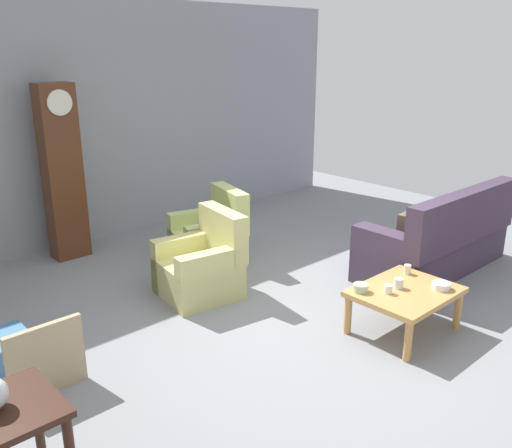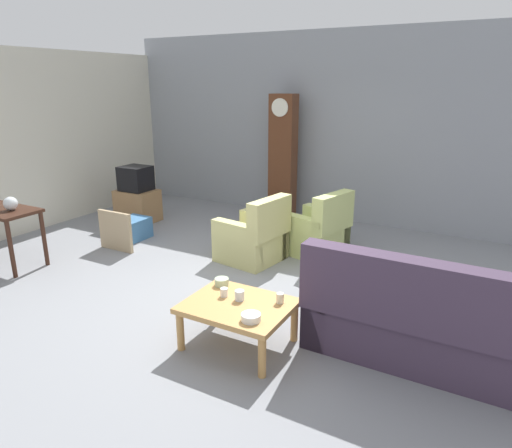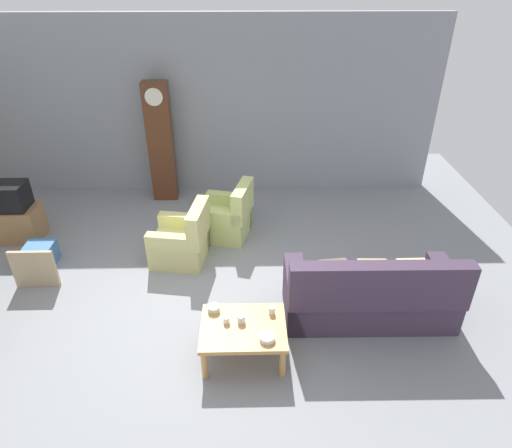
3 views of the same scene
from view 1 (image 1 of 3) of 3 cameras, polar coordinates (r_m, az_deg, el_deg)
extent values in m
plane|color=gray|center=(5.50, 3.93, -9.96)|extent=(10.40, 10.40, 0.00)
cube|color=gray|center=(7.84, -15.46, 10.27)|extent=(8.40, 0.16, 3.20)
cube|color=#423347|center=(6.94, 17.86, -2.72)|extent=(2.11, 0.86, 0.44)
cube|color=#423347|center=(6.62, 20.95, 0.70)|extent=(2.10, 0.22, 0.60)
cube|color=#423347|center=(7.69, 21.51, -0.17)|extent=(0.25, 0.84, 0.68)
cube|color=#423347|center=(6.16, 13.51, -3.82)|extent=(0.25, 0.84, 0.68)
cube|color=#C6B284|center=(7.24, 19.78, 1.28)|extent=(0.36, 0.13, 0.36)
cube|color=#9E8966|center=(6.84, 17.83, 0.52)|extent=(0.36, 0.13, 0.36)
cube|color=brown|center=(6.44, 15.63, -0.34)|extent=(0.37, 0.16, 0.36)
cube|color=#CCC67A|center=(5.95, -6.07, -5.64)|extent=(0.87, 0.87, 0.40)
cube|color=#CCC67A|center=(5.92, -3.48, -0.89)|extent=(0.29, 0.78, 0.52)
cube|color=#CCC67A|center=(6.16, -7.41, -3.84)|extent=(0.78, 0.27, 0.60)
cube|color=#CCC67A|center=(5.67, -4.68, -5.75)|extent=(0.78, 0.27, 0.60)
cube|color=#C4D17A|center=(6.82, -5.16, -2.44)|extent=(0.93, 0.93, 0.40)
cube|color=#C4D17A|center=(6.79, -2.78, 1.64)|extent=(0.36, 0.78, 0.52)
cube|color=#C4D17A|center=(7.05, -6.13, -0.91)|extent=(0.78, 0.35, 0.60)
cube|color=#C4D17A|center=(6.53, -4.15, -2.44)|extent=(0.78, 0.35, 0.60)
cube|color=tan|center=(5.31, 15.34, -6.86)|extent=(0.96, 0.76, 0.05)
cylinder|color=tan|center=(4.93, 15.61, -11.72)|extent=(0.07, 0.07, 0.38)
cylinder|color=tan|center=(5.60, 20.34, -8.45)|extent=(0.07, 0.07, 0.38)
cylinder|color=tan|center=(5.25, 9.59, -9.35)|extent=(0.07, 0.07, 0.38)
cylinder|color=tan|center=(5.88, 14.76, -6.58)|extent=(0.07, 0.07, 0.38)
cylinder|color=#381E14|center=(3.77, -21.74, -19.43)|extent=(0.06, 0.06, 0.74)
cube|color=#562D19|center=(7.16, -19.58, 5.01)|extent=(0.44, 0.28, 2.18)
cylinder|color=silver|center=(6.89, -19.83, 11.85)|extent=(0.30, 0.02, 0.30)
cube|color=tan|center=(4.62, -21.04, -13.07)|extent=(0.60, 0.05, 0.58)
cube|color=teal|center=(5.07, -24.73, -12.31)|extent=(0.41, 0.47, 0.33)
cylinder|color=white|center=(5.16, 13.65, -6.64)|extent=(0.07, 0.07, 0.08)
cylinder|color=silver|center=(5.29, 14.67, -6.01)|extent=(0.09, 0.09, 0.10)
cylinder|color=beige|center=(5.64, 15.53, -4.59)|extent=(0.07, 0.07, 0.09)
cylinder|color=white|center=(5.40, 18.79, -6.13)|extent=(0.17, 0.17, 0.06)
cylinder|color=#B2C69E|center=(5.15, 10.89, -6.56)|extent=(0.14, 0.14, 0.07)
camera|label=2|loc=(6.17, 55.31, 8.42)|focal=32.06mm
camera|label=3|loc=(4.60, 70.51, 24.78)|focal=31.47mm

